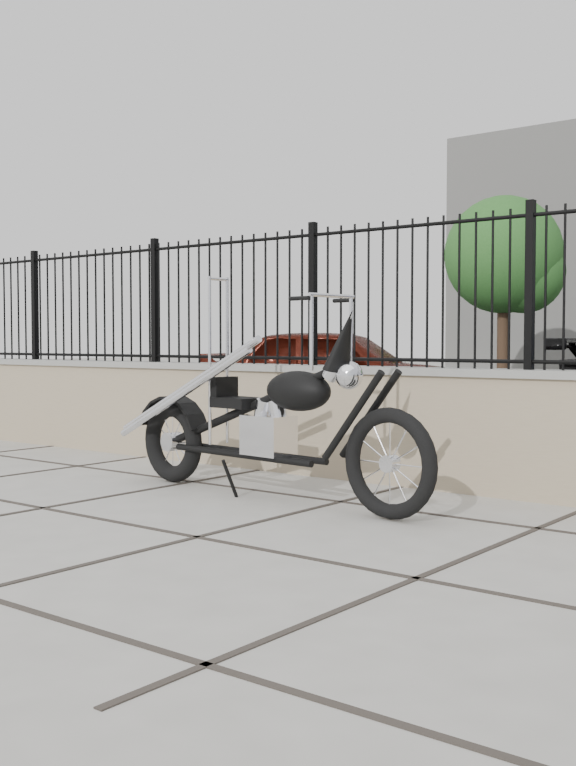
{
  "coord_description": "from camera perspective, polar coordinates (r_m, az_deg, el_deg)",
  "views": [
    {
      "loc": [
        3.7,
        -3.82,
        1.17
      ],
      "look_at": [
        -0.55,
        1.58,
        0.85
      ],
      "focal_mm": 42.0,
      "sensor_mm": 36.0,
      "label": 1
    }
  ],
  "objects": [
    {
      "name": "iron_fence",
      "position": [
        7.33,
        7.9,
        5.69
      ],
      "size": [
        14.0,
        0.08,
        1.2
      ],
      "primitive_type": "cube",
      "color": "black",
      "rests_on": "retaining_wall"
    },
    {
      "name": "tree_left",
      "position": [
        23.07,
        13.56,
        8.26
      ],
      "size": [
        2.91,
        2.91,
        4.91
      ],
      "rotation": [
        0.0,
        0.0,
        -0.1
      ],
      "color": "#382619",
      "rests_on": "ground_plane"
    },
    {
      "name": "chopper_motorcycle",
      "position": [
        6.65,
        -1.6,
        -0.1
      ],
      "size": [
        2.87,
        0.79,
        1.7
      ],
      "primitive_type": null,
      "rotation": [
        0.0,
        0.0,
        -0.11
      ],
      "color": "black",
      "rests_on": "ground_plane"
    },
    {
      "name": "car_red",
      "position": [
        13.13,
        3.18,
        0.62
      ],
      "size": [
        4.41,
        2.86,
        1.4
      ],
      "primitive_type": "imported",
      "rotation": [
        0.0,
        0.0,
        1.89
      ],
      "color": "#441109",
      "rests_on": "parking_lot"
    },
    {
      "name": "ground_plane",
      "position": [
        5.45,
        -5.83,
        -9.76
      ],
      "size": [
        90.0,
        90.0,
        0.0
      ],
      "primitive_type": "plane",
      "color": "#99968E",
      "rests_on": "ground"
    },
    {
      "name": "retaining_wall",
      "position": [
        7.35,
        7.85,
        -2.74
      ],
      "size": [
        14.0,
        0.36,
        0.96
      ],
      "primitive_type": "cube",
      "color": "gray",
      "rests_on": "ground_plane"
    },
    {
      "name": "bollard_a",
      "position": [
        9.81,
        4.76,
        -1.63
      ],
      "size": [
        0.13,
        0.13,
        0.87
      ],
      "primitive_type": "cylinder",
      "rotation": [
        0.0,
        0.0,
        0.31
      ],
      "color": "#0C49B7",
      "rests_on": "ground_plane"
    }
  ]
}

